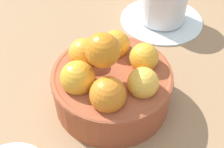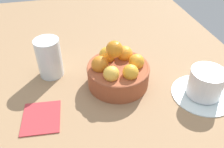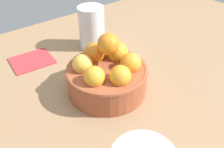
% 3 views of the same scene
% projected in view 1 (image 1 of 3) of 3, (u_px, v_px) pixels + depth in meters
% --- Properties ---
extents(ground_plane, '(1.39, 0.83, 0.05)m').
position_uv_depth(ground_plane, '(113.00, 110.00, 0.47)').
color(ground_plane, '#997551').
extents(terracotta_bowl, '(0.17, 0.17, 0.13)m').
position_uv_depth(terracotta_bowl, '(113.00, 81.00, 0.43)').
color(terracotta_bowl, '#9E4C2D').
rests_on(terracotta_bowl, ground_plane).
extents(coffee_cup, '(0.16, 0.16, 0.08)m').
position_uv_depth(coffee_cup, '(164.00, 6.00, 0.58)').
color(coffee_cup, white).
rests_on(coffee_cup, ground_plane).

